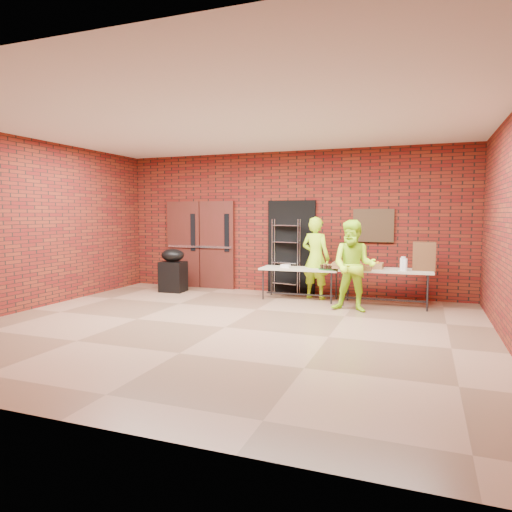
# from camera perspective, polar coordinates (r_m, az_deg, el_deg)

# --- Properties ---
(room) EXTENTS (8.08, 7.08, 3.28)m
(room) POSITION_cam_1_polar(r_m,az_deg,el_deg) (7.11, -3.95, 3.72)
(room) COLOR brown
(room) RESTS_ON ground
(double_doors) EXTENTS (1.78, 0.12, 2.10)m
(double_doors) POSITION_cam_1_polar(r_m,az_deg,el_deg) (11.19, -6.98, 1.43)
(double_doors) COLOR #461714
(double_doors) RESTS_ON room
(dark_doorway) EXTENTS (1.10, 0.06, 2.10)m
(dark_doorway) POSITION_cam_1_polar(r_m,az_deg,el_deg) (10.36, 4.45, 1.14)
(dark_doorway) COLOR black
(dark_doorway) RESTS_ON room
(bronze_plaque) EXTENTS (0.85, 0.04, 0.70)m
(bronze_plaque) POSITION_cam_1_polar(r_m,az_deg,el_deg) (9.99, 14.45, 3.71)
(bronze_plaque) COLOR #402C19
(bronze_plaque) RESTS_ON room
(wire_rack) EXTENTS (0.65, 0.33, 1.68)m
(wire_rack) POSITION_cam_1_polar(r_m,az_deg,el_deg) (10.27, 3.76, -0.07)
(wire_rack) COLOR #BAB9C0
(wire_rack) RESTS_ON room
(table_left) EXTENTS (1.65, 0.74, 0.67)m
(table_left) POSITION_cam_1_polar(r_m,az_deg,el_deg) (9.60, 5.50, -1.82)
(table_left) COLOR #C4B795
(table_left) RESTS_ON room
(table_right) EXTENTS (1.78, 0.80, 0.72)m
(table_right) POSITION_cam_1_polar(r_m,az_deg,el_deg) (9.25, 15.90, -1.98)
(table_right) COLOR #C4B795
(table_right) RESTS_ON room
(basket_bananas) EXTENTS (0.50, 0.39, 0.15)m
(basket_bananas) POSITION_cam_1_polar(r_m,az_deg,el_deg) (9.24, 11.21, -1.09)
(basket_bananas) COLOR #AF7446
(basket_bananas) RESTS_ON table_right
(basket_oranges) EXTENTS (0.46, 0.36, 0.14)m
(basket_oranges) POSITION_cam_1_polar(r_m,az_deg,el_deg) (9.33, 14.18, -1.12)
(basket_oranges) COLOR #AF7446
(basket_oranges) RESTS_ON table_right
(basket_apples) EXTENTS (0.42, 0.32, 0.13)m
(basket_apples) POSITION_cam_1_polar(r_m,az_deg,el_deg) (9.06, 12.94, -1.31)
(basket_apples) COLOR #AF7446
(basket_apples) RESTS_ON table_right
(muffin_tray) EXTENTS (0.45, 0.45, 0.11)m
(muffin_tray) POSITION_cam_1_polar(r_m,az_deg,el_deg) (9.40, 9.17, -1.36)
(muffin_tray) COLOR #16521A
(muffin_tray) RESTS_ON table_left
(napkin_box) EXTENTS (0.19, 0.13, 0.06)m
(napkin_box) POSITION_cam_1_polar(r_m,az_deg,el_deg) (9.64, 3.71, -1.26)
(napkin_box) COLOR white
(napkin_box) RESTS_ON table_left
(coffee_dispenser) EXTENTS (0.41, 0.37, 0.54)m
(coffee_dispenser) POSITION_cam_1_polar(r_m,az_deg,el_deg) (9.31, 20.27, -0.02)
(coffee_dispenser) COLOR brown
(coffee_dispenser) RESTS_ON table_right
(cup_stack_front) EXTENTS (0.08, 0.08, 0.24)m
(cup_stack_front) POSITION_cam_1_polar(r_m,az_deg,el_deg) (9.10, 17.80, -0.99)
(cup_stack_front) COLOR white
(cup_stack_front) RESTS_ON table_right
(cup_stack_mid) EXTENTS (0.08, 0.08, 0.24)m
(cup_stack_mid) POSITION_cam_1_polar(r_m,az_deg,el_deg) (9.06, 18.13, -1.05)
(cup_stack_mid) COLOR white
(cup_stack_mid) RESTS_ON table_right
(cup_stack_back) EXTENTS (0.09, 0.09, 0.26)m
(cup_stack_back) POSITION_cam_1_polar(r_m,az_deg,el_deg) (9.23, 17.94, -0.87)
(cup_stack_back) COLOR white
(cup_stack_back) RESTS_ON table_right
(covered_grill) EXTENTS (0.57, 0.48, 1.00)m
(covered_grill) POSITION_cam_1_polar(r_m,az_deg,el_deg) (10.71, -10.34, -1.76)
(covered_grill) COLOR black
(covered_grill) RESTS_ON room
(volunteer_woman) EXTENTS (0.72, 0.57, 1.73)m
(volunteer_woman) POSITION_cam_1_polar(r_m,az_deg,el_deg) (9.72, 7.46, -0.24)
(volunteer_woman) COLOR #B3F71B
(volunteer_woman) RESTS_ON room
(volunteer_man) EXTENTS (0.86, 0.69, 1.69)m
(volunteer_man) POSITION_cam_1_polar(r_m,az_deg,el_deg) (8.55, 12.11, -1.22)
(volunteer_man) COLOR #B3F71B
(volunteer_man) RESTS_ON room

